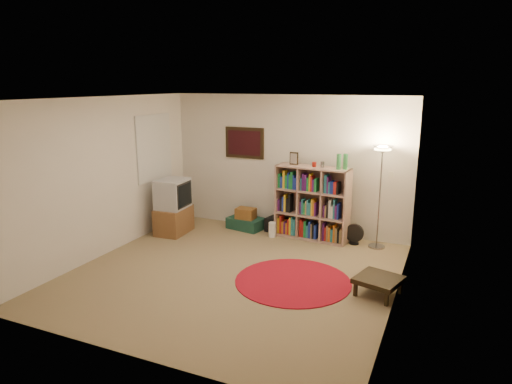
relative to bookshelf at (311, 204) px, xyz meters
The scene contains 11 objects.
room 2.09m from the bookshelf, 108.15° to the right, with size 4.54×4.54×2.54m.
bookshelf is the anchor object (origin of this frame).
floor_lamp 1.41m from the bookshelf, ahead, with size 0.39×0.39×1.72m.
floor_fan 0.90m from the bookshelf, ahead, with size 0.32×0.18×0.36m.
tv_stand 2.50m from the bookshelf, 163.22° to the right, with size 0.53×0.72×1.01m.
suitcase 1.39m from the bookshelf, behind, with size 0.72×0.54×0.21m.
wicker_basket 1.31m from the bookshelf, behind, with size 0.35×0.26×0.20m.
duffel_bag 0.85m from the bookshelf, behind, with size 0.42×0.38×0.26m.
paper_towel 0.84m from the bookshelf, 162.63° to the right, with size 0.15×0.15×0.27m.
red_rug 1.98m from the bookshelf, 80.28° to the right, with size 1.62×1.62×0.01m.
side_table 2.36m from the bookshelf, 50.67° to the right, with size 0.66×0.66×0.25m.
Camera 1 is at (2.78, -5.51, 2.71)m, focal length 32.00 mm.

